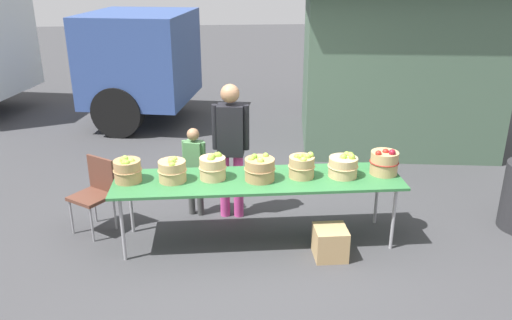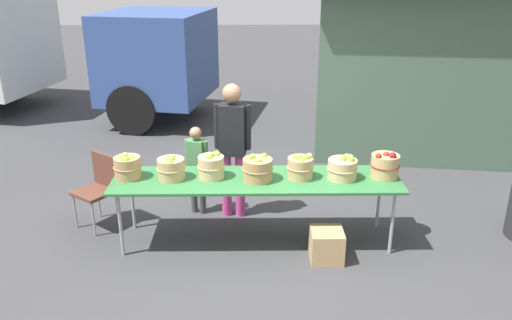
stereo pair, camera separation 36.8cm
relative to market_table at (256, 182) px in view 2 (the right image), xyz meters
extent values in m
plane|color=#38383A|center=(0.00, 0.00, -0.72)|extent=(40.00, 40.00, 0.00)
cube|color=#2D6B38|center=(0.00, 0.00, 0.02)|extent=(3.10, 0.76, 0.03)
cylinder|color=#99999E|center=(-1.43, -0.30, -0.36)|extent=(0.04, 0.04, 0.72)
cylinder|color=#99999E|center=(1.43, -0.30, -0.36)|extent=(0.04, 0.04, 0.72)
cylinder|color=#99999E|center=(-1.43, 0.30, -0.36)|extent=(0.04, 0.04, 0.72)
cylinder|color=#99999E|center=(1.43, 0.30, -0.36)|extent=(0.04, 0.04, 0.72)
cylinder|color=#A87F51|center=(-1.38, 0.05, 0.15)|extent=(0.28, 0.28, 0.24)
torus|color=#A87F51|center=(-1.38, 0.05, 0.16)|extent=(0.30, 0.30, 0.01)
sphere|color=#9EC647|center=(-1.40, 0.07, 0.28)|extent=(0.07, 0.07, 0.07)
sphere|color=#8CB738|center=(-1.37, -0.03, 0.27)|extent=(0.07, 0.07, 0.07)
sphere|color=#7AA833|center=(-1.40, -0.03, 0.26)|extent=(0.07, 0.07, 0.07)
sphere|color=#7AA833|center=(-1.39, -0.01, 0.27)|extent=(0.07, 0.07, 0.07)
sphere|color=#9EC647|center=(-1.33, 0.03, 0.27)|extent=(0.08, 0.08, 0.08)
sphere|color=#8CB738|center=(-1.42, 0.03, 0.28)|extent=(0.07, 0.07, 0.07)
cylinder|color=tan|center=(-0.91, 0.02, 0.15)|extent=(0.29, 0.29, 0.23)
torus|color=tan|center=(-0.91, 0.02, 0.16)|extent=(0.31, 0.31, 0.01)
sphere|color=#9EC647|center=(-0.91, -0.01, 0.27)|extent=(0.08, 0.08, 0.08)
sphere|color=#9EC647|center=(-0.91, -0.02, 0.28)|extent=(0.07, 0.07, 0.07)
sphere|color=#8CB738|center=(-0.91, 0.01, 0.27)|extent=(0.08, 0.08, 0.08)
sphere|color=#9EC647|center=(-0.89, 0.07, 0.26)|extent=(0.07, 0.07, 0.07)
sphere|color=#8CB738|center=(-0.90, -0.09, 0.26)|extent=(0.07, 0.07, 0.07)
cylinder|color=tan|center=(-0.49, 0.05, 0.15)|extent=(0.28, 0.28, 0.24)
torus|color=tan|center=(-0.49, 0.05, 0.17)|extent=(0.30, 0.30, 0.01)
sphere|color=#7AA833|center=(-0.42, 0.09, 0.28)|extent=(0.07, 0.07, 0.07)
sphere|color=#7AA833|center=(-0.50, 0.01, 0.27)|extent=(0.08, 0.08, 0.08)
sphere|color=#7AA833|center=(-0.44, 0.09, 0.28)|extent=(0.08, 0.08, 0.08)
sphere|color=#9EC647|center=(-0.50, 0.05, 0.29)|extent=(0.07, 0.07, 0.07)
sphere|color=#9EC647|center=(-0.42, 0.12, 0.28)|extent=(0.07, 0.07, 0.07)
cylinder|color=#A87F51|center=(0.01, -0.03, 0.15)|extent=(0.32, 0.32, 0.24)
torus|color=#A87F51|center=(0.01, -0.03, 0.16)|extent=(0.34, 0.34, 0.01)
sphere|color=#7AA833|center=(0.01, -0.02, 0.26)|extent=(0.07, 0.07, 0.07)
sphere|color=#8CB738|center=(0.09, 0.06, 0.27)|extent=(0.07, 0.07, 0.07)
sphere|color=#7AA833|center=(-0.04, 0.02, 0.28)|extent=(0.06, 0.06, 0.06)
sphere|color=#8CB738|center=(-0.08, -0.02, 0.27)|extent=(0.07, 0.07, 0.07)
sphere|color=#9EC647|center=(0.02, -0.09, 0.28)|extent=(0.08, 0.08, 0.08)
cylinder|color=tan|center=(0.47, 0.02, 0.15)|extent=(0.27, 0.27, 0.23)
torus|color=tan|center=(0.47, 0.02, 0.16)|extent=(0.29, 0.29, 0.01)
sphere|color=#9EC647|center=(0.47, -0.08, 0.26)|extent=(0.07, 0.07, 0.07)
sphere|color=#8CB738|center=(0.49, 0.05, 0.26)|extent=(0.07, 0.07, 0.07)
sphere|color=#8CB738|center=(0.50, 0.02, 0.25)|extent=(0.07, 0.07, 0.07)
sphere|color=#7AA833|center=(0.42, 0.02, 0.26)|extent=(0.07, 0.07, 0.07)
sphere|color=#9EC647|center=(0.57, 0.03, 0.28)|extent=(0.07, 0.07, 0.07)
sphere|color=#8CB738|center=(0.45, -0.04, 0.29)|extent=(0.07, 0.07, 0.07)
sphere|color=#8CB738|center=(0.53, -0.01, 0.27)|extent=(0.07, 0.07, 0.07)
cylinder|color=tan|center=(0.92, 0.00, 0.14)|extent=(0.31, 0.31, 0.21)
torus|color=tan|center=(0.92, 0.00, 0.15)|extent=(0.33, 0.33, 0.01)
sphere|color=#8CB738|center=(1.01, 0.07, 0.25)|extent=(0.08, 0.08, 0.08)
sphere|color=#7AA833|center=(0.92, 0.00, 0.25)|extent=(0.08, 0.08, 0.08)
sphere|color=#8CB738|center=(0.98, 0.09, 0.25)|extent=(0.07, 0.07, 0.07)
sphere|color=#8CB738|center=(1.01, -0.03, 0.27)|extent=(0.07, 0.07, 0.07)
sphere|color=#9EC647|center=(0.91, 0.00, 0.24)|extent=(0.07, 0.07, 0.07)
sphere|color=#8CB738|center=(0.94, 0.04, 0.25)|extent=(0.06, 0.06, 0.06)
sphere|color=#8CB738|center=(0.92, 0.00, 0.25)|extent=(0.07, 0.07, 0.07)
cylinder|color=tan|center=(1.39, 0.03, 0.16)|extent=(0.30, 0.30, 0.25)
torus|color=maroon|center=(1.39, 0.03, 0.17)|extent=(0.32, 0.32, 0.01)
sphere|color=#B22319|center=(1.29, -0.03, 0.30)|extent=(0.07, 0.07, 0.07)
sphere|color=maroon|center=(1.44, -0.04, 0.30)|extent=(0.08, 0.08, 0.08)
sphere|color=#B22319|center=(1.39, 0.03, 0.29)|extent=(0.07, 0.07, 0.07)
sphere|color=maroon|center=(1.44, -0.03, 0.28)|extent=(0.07, 0.07, 0.07)
cylinder|color=#CC3F8C|center=(-0.19, 0.61, -0.31)|extent=(0.12, 0.12, 0.80)
cylinder|color=#CC3F8C|center=(-0.35, 0.63, -0.31)|extent=(0.12, 0.12, 0.80)
cube|color=black|center=(-0.27, 0.62, 0.39)|extent=(0.33, 0.26, 0.60)
sphere|color=#936B4C|center=(-0.27, 0.62, 0.82)|extent=(0.22, 0.22, 0.22)
cylinder|color=black|center=(-0.10, 0.60, 0.42)|extent=(0.08, 0.08, 0.54)
cylinder|color=black|center=(-0.44, 0.65, 0.42)|extent=(0.08, 0.08, 0.54)
cylinder|color=#3F3F3F|center=(-0.66, 0.68, -0.44)|extent=(0.08, 0.08, 0.54)
cylinder|color=#3F3F3F|center=(-0.76, 0.71, -0.44)|extent=(0.08, 0.08, 0.54)
cube|color=#4C7F4C|center=(-0.71, 0.69, 0.03)|extent=(0.24, 0.21, 0.41)
sphere|color=#936B4C|center=(-0.71, 0.69, 0.33)|extent=(0.15, 0.15, 0.15)
cylinder|color=#4C7F4C|center=(-0.60, 0.66, 0.06)|extent=(0.06, 0.06, 0.36)
cylinder|color=#4C7F4C|center=(-0.82, 0.73, 0.06)|extent=(0.06, 0.06, 0.36)
cube|color=#334C8C|center=(-1.80, 4.74, 0.53)|extent=(2.19, 2.42, 1.60)
cube|color=black|center=(-0.96, 4.57, 0.85)|extent=(0.40, 1.74, 0.80)
cylinder|color=black|center=(-1.76, 5.70, -0.27)|extent=(0.94, 0.46, 0.90)
cylinder|color=black|center=(-2.15, 3.84, -0.27)|extent=(0.94, 0.46, 0.90)
cylinder|color=black|center=(-5.62, 6.50, -0.27)|extent=(0.94, 0.46, 0.90)
cube|color=#47604C|center=(2.58, 3.31, 0.58)|extent=(3.31, 2.80, 2.60)
cube|color=white|center=(2.76, 2.12, 0.78)|extent=(1.39, 0.24, 0.90)
cube|color=brown|center=(-1.88, 0.35, -0.28)|extent=(0.56, 0.56, 0.04)
cube|color=brown|center=(-1.77, 0.49, -0.06)|extent=(0.34, 0.26, 0.40)
cylinder|color=gray|center=(-2.11, 0.32, -0.51)|extent=(0.02, 0.02, 0.42)
cylinder|color=gray|center=(-1.84, 0.11, -0.51)|extent=(0.02, 0.02, 0.42)
cylinder|color=gray|center=(-1.91, 0.59, -0.51)|extent=(0.02, 0.02, 0.42)
cylinder|color=gray|center=(-1.64, 0.38, -0.51)|extent=(0.02, 0.02, 0.42)
cube|color=tan|center=(0.73, -0.41, -0.55)|extent=(0.34, 0.34, 0.34)
camera|label=1|loc=(-0.44, -5.14, 2.26)|focal=36.62mm
camera|label=2|loc=(-0.07, -5.16, 2.26)|focal=36.62mm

